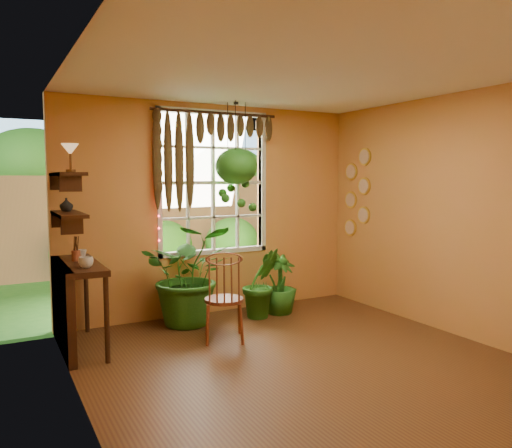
{
  "coord_description": "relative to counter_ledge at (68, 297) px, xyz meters",
  "views": [
    {
      "loc": [
        -2.59,
        -3.69,
        1.77
      ],
      "look_at": [
        0.02,
        1.15,
        1.25
      ],
      "focal_mm": 35.0,
      "sensor_mm": 36.0,
      "label": 1
    }
  ],
  "objects": [
    {
      "name": "shelf_vase",
      "position": [
        0.04,
        0.18,
        0.94
      ],
      "size": [
        0.13,
        0.13,
        0.14
      ],
      "primitive_type": "imported",
      "rotation": [
        0.0,
        0.0,
        0.0
      ],
      "color": "#B2AD99",
      "rests_on": "shelf_lower"
    },
    {
      "name": "cup_a",
      "position": [
        0.13,
        -0.35,
        0.4
      ],
      "size": [
        0.15,
        0.15,
        0.11
      ],
      "primitive_type": "imported",
      "rotation": [
        0.0,
        0.0,
        0.11
      ],
      "color": "silver",
      "rests_on": "counter_ledge"
    },
    {
      "name": "window",
      "position": [
        1.91,
        0.68,
        1.15
      ],
      "size": [
        1.52,
        0.1,
        1.86
      ],
      "color": "silver",
      "rests_on": "wall_back"
    },
    {
      "name": "backyard",
      "position": [
        2.15,
        5.27,
        0.73
      ],
      "size": [
        14.0,
        10.0,
        12.0
      ],
      "color": "#1D5718",
      "rests_on": "ground"
    },
    {
      "name": "potted_plant_left",
      "position": [
        1.42,
        0.27,
        0.06
      ],
      "size": [
        1.37,
        1.29,
        1.22
      ],
      "primitive_type": "imported",
      "rotation": [
        0.0,
        0.0,
        -0.37
      ],
      "color": "#1A4D14",
      "rests_on": "floor"
    },
    {
      "name": "hanging_basket",
      "position": [
        2.07,
        0.33,
        1.32
      ],
      "size": [
        0.53,
        0.53,
        1.38
      ],
      "color": "black",
      "rests_on": "ceiling"
    },
    {
      "name": "ceiling",
      "position": [
        1.91,
        -1.6,
        2.15
      ],
      "size": [
        4.5,
        4.5,
        0.0
      ],
      "primitive_type": "plane",
      "rotation": [
        3.14,
        0.0,
        0.0
      ],
      "color": "white",
      "rests_on": "wall_back"
    },
    {
      "name": "tiffany_lamp",
      "position": [
        0.05,
        -0.14,
        1.47
      ],
      "size": [
        0.17,
        0.17,
        0.28
      ],
      "color": "brown",
      "rests_on": "shelf_upper"
    },
    {
      "name": "windsor_chair",
      "position": [
        1.52,
        -0.48,
        -0.22
      ],
      "size": [
        0.56,
        0.57,
        1.13
      ],
      "rotation": [
        0.0,
        0.0,
        -0.4
      ],
      "color": "brown",
      "rests_on": "floor"
    },
    {
      "name": "potted_plant_right",
      "position": [
        2.62,
        0.18,
        -0.15
      ],
      "size": [
        0.58,
        0.58,
        0.8
      ],
      "primitive_type": "imported",
      "rotation": [
        0.0,
        0.0,
        0.4
      ],
      "color": "#1A4D14",
      "rests_on": "floor"
    },
    {
      "name": "wall_right",
      "position": [
        3.91,
        -1.6,
        0.8
      ],
      "size": [
        0.0,
        4.5,
        4.5
      ],
      "primitive_type": "plane",
      "rotation": [
        1.57,
        0.0,
        -1.57
      ],
      "color": "#D18647",
      "rests_on": "floor"
    },
    {
      "name": "counter_ledge",
      "position": [
        0.0,
        0.0,
        0.0
      ],
      "size": [
        0.4,
        1.2,
        0.9
      ],
      "color": "#361F0E",
      "rests_on": "floor"
    },
    {
      "name": "wall_back",
      "position": [
        1.91,
        0.65,
        0.8
      ],
      "size": [
        4.0,
        0.0,
        4.0
      ],
      "primitive_type": "plane",
      "rotation": [
        1.57,
        0.0,
        0.0
      ],
      "color": "#D18647",
      "rests_on": "floor"
    },
    {
      "name": "cup_b",
      "position": [
        0.19,
        0.27,
        0.4
      ],
      "size": [
        0.12,
        0.12,
        0.09
      ],
      "primitive_type": "imported",
      "rotation": [
        0.0,
        0.0,
        -0.24
      ],
      "color": "beige",
      "rests_on": "counter_ledge"
    },
    {
      "name": "shelf_upper",
      "position": [
        0.03,
        0.0,
        1.25
      ],
      "size": [
        0.25,
        0.9,
        0.04
      ],
      "primitive_type": "cube",
      "color": "#361F0E",
      "rests_on": "wall_left"
    },
    {
      "name": "valance_vine",
      "position": [
        1.82,
        0.56,
        1.73
      ],
      "size": [
        1.7,
        0.12,
        1.1
      ],
      "color": "#361F0E",
      "rests_on": "window"
    },
    {
      "name": "wall_left",
      "position": [
        -0.09,
        -1.6,
        0.8
      ],
      "size": [
        0.0,
        4.5,
        4.5
      ],
      "primitive_type": "plane",
      "rotation": [
        1.57,
        0.0,
        1.57
      ],
      "color": "#D18647",
      "rests_on": "floor"
    },
    {
      "name": "shelf_lower",
      "position": [
        0.03,
        0.0,
        0.85
      ],
      "size": [
        0.25,
        0.9,
        0.04
      ],
      "primitive_type": "cube",
      "color": "#361F0E",
      "rests_on": "wall_left"
    },
    {
      "name": "string_lights",
      "position": [
        1.15,
        0.59,
        1.2
      ],
      "size": [
        0.03,
        0.03,
        1.54
      ],
      "primitive_type": null,
      "color": "#FF2633",
      "rests_on": "window"
    },
    {
      "name": "wall_plates",
      "position": [
        3.89,
        0.19,
        1.0
      ],
      "size": [
        0.04,
        0.32,
        1.1
      ],
      "primitive_type": null,
      "color": "#FDEECF",
      "rests_on": "wall_right"
    },
    {
      "name": "floor",
      "position": [
        1.91,
        -1.6,
        -0.55
      ],
      "size": [
        4.5,
        4.5,
        0.0
      ],
      "primitive_type": "plane",
      "color": "#543318",
      "rests_on": "ground"
    },
    {
      "name": "brush_jar",
      "position": [
        0.11,
        0.12,
        0.48
      ],
      "size": [
        0.09,
        0.09,
        0.33
      ],
      "color": "#98472C",
      "rests_on": "counter_ledge"
    },
    {
      "name": "potted_plant_mid",
      "position": [
        2.32,
        0.12,
        -0.11
      ],
      "size": [
        0.51,
        0.42,
        0.88
      ],
      "primitive_type": "imported",
      "rotation": [
        0.0,
        0.0,
        -0.05
      ],
      "color": "#1A4D14",
      "rests_on": "floor"
    }
  ]
}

